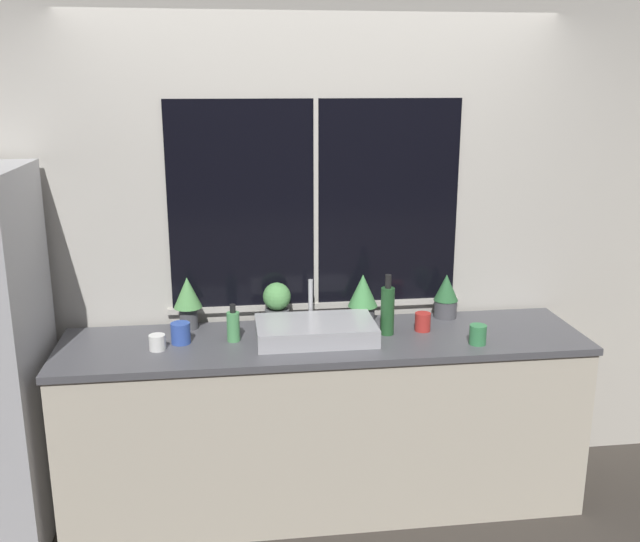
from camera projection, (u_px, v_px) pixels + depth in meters
The scene contains 15 objects.
ground_plane at pixel (333, 535), 3.51m from camera, with size 14.00×14.00×0.00m, color #38332D.
wall_back at pixel (315, 238), 3.81m from camera, with size 8.00×0.09×2.70m.
wall_right at pixel (638, 203), 4.89m from camera, with size 0.06×7.00×2.70m.
counter at pixel (324, 421), 3.68m from camera, with size 2.62×0.64×0.92m.
sink at pixel (316, 330), 3.54m from camera, with size 0.59×0.40×0.25m.
potted_plant_far_left at pixel (188, 298), 3.66m from camera, with size 0.15×0.15×0.28m.
potted_plant_center_left at pixel (277, 303), 3.73m from camera, with size 0.15×0.15×0.23m.
potted_plant_center_right at pixel (363, 296), 3.79m from camera, with size 0.16×0.16×0.26m.
potted_plant_far_right at pixel (446, 295), 3.85m from camera, with size 0.13×0.13×0.24m.
soap_bottle at pixel (233, 326), 3.51m from camera, with size 0.06×0.06×0.19m.
bottle_tall at pixel (388, 310), 3.59m from camera, with size 0.07×0.07×0.31m.
mug_blue at pixel (181, 333), 3.48m from camera, with size 0.09×0.09×0.10m.
mug_red at pixel (423, 322), 3.66m from camera, with size 0.08×0.08×0.09m.
mug_white at pixel (157, 342), 3.40m from camera, with size 0.08×0.08×0.08m.
mug_green at pixel (478, 335), 3.48m from camera, with size 0.08×0.08×0.10m.
Camera 1 is at (-0.46, -3.01, 2.18)m, focal length 40.00 mm.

